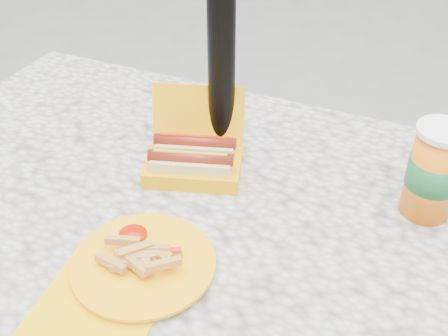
% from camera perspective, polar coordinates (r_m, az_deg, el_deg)
% --- Properties ---
extents(picnic_table, '(1.20, 0.80, 0.75)m').
position_cam_1_polar(picnic_table, '(1.07, -3.70, -7.39)').
color(picnic_table, beige).
rests_on(picnic_table, ground).
extents(hotdog_box, '(0.21, 0.19, 0.14)m').
position_cam_1_polar(hotdog_box, '(1.04, -3.09, 1.03)').
color(hotdog_box, '#FFA804').
rests_on(hotdog_box, picnic_table).
extents(fries_plate, '(0.23, 0.30, 0.04)m').
position_cam_1_polar(fries_plate, '(0.87, -8.60, -9.75)').
color(fries_plate, '#F3B900').
rests_on(fries_plate, picnic_table).
extents(soda_cup, '(0.09, 0.09, 0.17)m').
position_cam_1_polar(soda_cup, '(0.98, 20.56, -0.35)').
color(soda_cup, orange).
rests_on(soda_cup, picnic_table).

